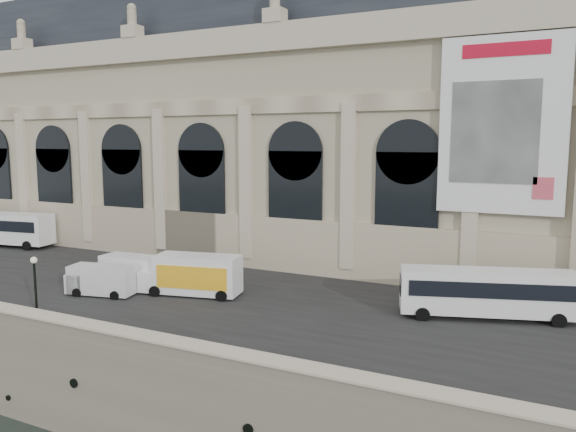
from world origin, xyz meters
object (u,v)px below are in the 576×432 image
bus_left (0,228)px  van_c (131,271)px  van_b (99,280)px  box_truck (192,275)px  lamp_right (36,289)px  bus_right (487,292)px

bus_left → van_c: bus_left is taller
van_b → box_truck: bearing=26.9°
bus_left → van_b: bearing=-22.1°
van_b → lamp_right: size_ratio=1.29×
van_b → bus_right: bearing=14.6°
box_truck → lamp_right: bearing=-120.7°
van_b → lamp_right: lamp_right is taller
bus_right → van_c: bearing=-171.2°
bus_right → van_c: (-27.09, -4.18, -0.55)m
van_c → bus_right: bearing=8.8°
van_c → box_truck: bearing=2.4°
van_c → box_truck: size_ratio=0.73×
bus_left → bus_right: size_ratio=1.15×
bus_left → lamp_right: (26.01, -16.57, -0.02)m
van_c → box_truck: (5.93, 0.25, 0.26)m
bus_left → lamp_right: bearing=-32.5°
bus_right → van_b: bearing=-165.4°
bus_left → box_truck: bus_left is taller
bus_left → van_b: size_ratio=2.39×
van_b → lamp_right: 6.46m
van_c → bus_left: bearing=164.4°
bus_left → van_c: (25.79, -7.19, -0.82)m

